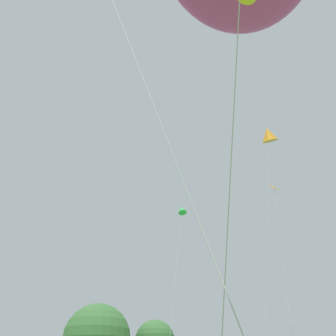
# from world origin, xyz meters

# --- Properties ---
(small_kite_diamond_red) EXTENTS (2.28, 2.85, 16.49)m
(small_kite_diamond_red) POSITION_xyz_m (11.72, 29.21, 14.50)
(small_kite_diamond_red) COLOR orange
(small_kite_diamond_red) RESTS_ON ground
(small_kite_triangle_green) EXTENTS (2.29, 2.56, 12.35)m
(small_kite_triangle_green) POSITION_xyz_m (2.75, 26.69, 11.90)
(small_kite_triangle_green) COLOR green
(small_kite_triangle_green) RESTS_ON ground
(small_kite_bird_shape) EXTENTS (3.69, 1.70, 17.53)m
(small_kite_bird_shape) POSITION_xyz_m (8.03, 23.18, 16.84)
(small_kite_bird_shape) COLOR orange
(small_kite_bird_shape) RESTS_ON ground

